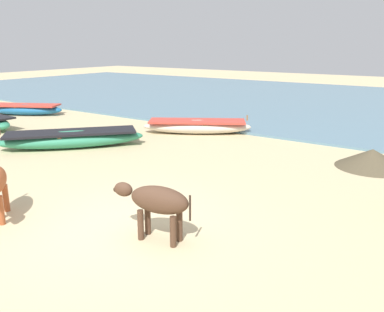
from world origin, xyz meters
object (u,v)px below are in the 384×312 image
(fishing_boat_5, at_px, (72,139))
(cow_second_adult_dark, at_px, (157,202))
(fishing_boat_3, at_px, (197,126))
(fishing_boat_4, at_px, (25,109))

(fishing_boat_5, distance_m, cow_second_adult_dark, 7.10)
(fishing_boat_5, bearing_deg, fishing_boat_3, -166.53)
(fishing_boat_3, distance_m, fishing_boat_5, 4.53)
(fishing_boat_4, relative_size, fishing_boat_5, 0.86)
(cow_second_adult_dark, bearing_deg, fishing_boat_5, -38.05)
(fishing_boat_4, xyz_separation_m, fishing_boat_5, (6.75, -2.80, 0.02))
(fishing_boat_4, height_order, fishing_boat_5, fishing_boat_5)
(fishing_boat_4, xyz_separation_m, cow_second_adult_dark, (13.02, -6.13, 0.42))
(fishing_boat_5, relative_size, cow_second_adult_dark, 2.83)
(fishing_boat_4, height_order, cow_second_adult_dark, cow_second_adult_dark)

